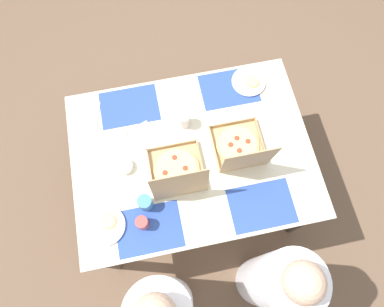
{
  "coord_description": "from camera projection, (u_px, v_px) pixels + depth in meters",
  "views": [
    {
      "loc": [
        0.14,
        0.69,
        2.65
      ],
      "look_at": [
        0.0,
        0.0,
        0.73
      ],
      "focal_mm": 32.34,
      "sensor_mm": 36.0,
      "label": 1
    }
  ],
  "objects": [
    {
      "name": "ground_plane",
      "position": [
        192.0,
        185.0,
        2.73
      ],
      "size": [
        6.0,
        6.0,
        0.0
      ],
      "primitive_type": "plane",
      "color": "brown"
    },
    {
      "name": "dining_table",
      "position": [
        192.0,
        159.0,
        2.14
      ],
      "size": [
        1.42,
        1.07,
        0.73
      ],
      "color": "#3F3328",
      "rests_on": "ground_plane"
    },
    {
      "name": "placemat_near_left",
      "position": [
        229.0,
        88.0,
        2.2
      ],
      "size": [
        0.36,
        0.26,
        0.0
      ],
      "primitive_type": "cube",
      "color": "#2D4C9E",
      "rests_on": "dining_table"
    },
    {
      "name": "placemat_near_right",
      "position": [
        129.0,
        106.0,
        2.15
      ],
      "size": [
        0.36,
        0.26,
        0.0
      ],
      "primitive_type": "cube",
      "color": "#2D4C9E",
      "rests_on": "dining_table"
    },
    {
      "name": "placemat_far_left",
      "position": [
        262.0,
        206.0,
        1.94
      ],
      "size": [
        0.36,
        0.26,
        0.0
      ],
      "primitive_type": "cube",
      "color": "#2D4C9E",
      "rests_on": "dining_table"
    },
    {
      "name": "placemat_far_right",
      "position": [
        149.0,
        229.0,
        1.9
      ],
      "size": [
        0.36,
        0.26,
        0.0
      ],
      "primitive_type": "cube",
      "color": "#2D4C9E",
      "rests_on": "dining_table"
    },
    {
      "name": "pizza_box_center",
      "position": [
        240.0,
        148.0,
        2.01
      ],
      "size": [
        0.29,
        0.32,
        0.33
      ],
      "color": "tan",
      "rests_on": "dining_table"
    },
    {
      "name": "pizza_box_corner_right",
      "position": [
        177.0,
        173.0,
        1.95
      ],
      "size": [
        0.3,
        0.31,
        0.34
      ],
      "color": "tan",
      "rests_on": "dining_table"
    },
    {
      "name": "plate_near_left",
      "position": [
        249.0,
        82.0,
        2.2
      ],
      "size": [
        0.22,
        0.22,
        0.03
      ],
      "color": "white",
      "rests_on": "dining_table"
    },
    {
      "name": "plate_middle",
      "position": [
        106.0,
        225.0,
        1.89
      ],
      "size": [
        0.22,
        0.22,
        0.03
      ],
      "color": "white",
      "rests_on": "dining_table"
    },
    {
      "name": "cup_clear_right",
      "position": [
        145.0,
        203.0,
        1.9
      ],
      "size": [
        0.08,
        0.08,
        0.1
      ],
      "primitive_type": "cylinder",
      "color": "teal",
      "rests_on": "dining_table"
    },
    {
      "name": "cup_dark",
      "position": [
        142.0,
        223.0,
        1.87
      ],
      "size": [
        0.07,
        0.07,
        0.09
      ],
      "primitive_type": "cylinder",
      "color": "#BF4742",
      "rests_on": "dining_table"
    },
    {
      "name": "cup_spare",
      "position": [
        184.0,
        120.0,
        2.06
      ],
      "size": [
        0.08,
        0.08,
        0.11
      ],
      "primitive_type": "cylinder",
      "color": "silver",
      "rests_on": "dining_table"
    },
    {
      "name": "condiment_bowl",
      "position": [
        125.0,
        167.0,
        2.0
      ],
      "size": [
        0.1,
        0.1,
        0.04
      ],
      "primitive_type": "cylinder",
      "color": "white",
      "rests_on": "dining_table"
    },
    {
      "name": "knife_by_far_right",
      "position": [
        132.0,
        130.0,
        2.1
      ],
      "size": [
        0.2,
        0.09,
        0.0
      ],
      "primitive_type": "cube",
      "rotation": [
        0.0,
        0.0,
        0.38
      ],
      "color": "#B7B7BC",
      "rests_on": "dining_table"
    },
    {
      "name": "fork_by_far_left",
      "position": [
        97.0,
        116.0,
        2.13
      ],
      "size": [
        0.06,
        0.19,
        0.0
      ],
      "primitive_type": "cube",
      "rotation": [
        0.0,
        0.0,
        1.33
      ],
      "color": "#B7B7BC",
      "rests_on": "dining_table"
    },
    {
      "name": "knife_by_near_right",
      "position": [
        223.0,
        214.0,
        1.92
      ],
      "size": [
        0.02,
        0.21,
        0.0
      ],
      "primitive_type": "cube",
      "rotation": [
        0.0,
        0.0,
        1.6
      ],
      "color": "#B7B7BC",
      "rests_on": "dining_table"
    },
    {
      "name": "diner_left_seat",
      "position": [
        274.0,
        282.0,
        1.99
      ],
      "size": [
        0.32,
        0.32,
        1.19
      ],
      "color": "white",
      "rests_on": "ground_plane"
    },
    {
      "name": "diner_right_seat",
      "position": [
        165.0,
        306.0,
        1.93
      ],
      "size": [
        0.32,
        0.32,
        1.2
      ],
      "color": "white",
      "rests_on": "ground_plane"
    }
  ]
}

